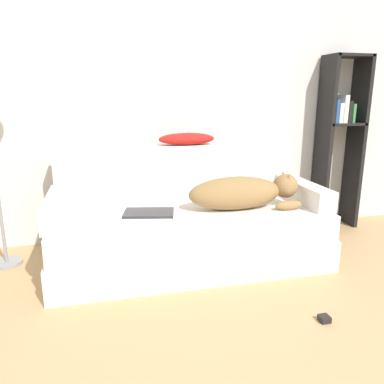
{
  "coord_description": "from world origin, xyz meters",
  "views": [
    {
      "loc": [
        -0.85,
        -0.36,
        1.25
      ],
      "look_at": [
        -0.23,
        2.18,
        0.58
      ],
      "focal_mm": 35.0,
      "sensor_mm": 36.0,
      "label": 1
    }
  ],
  "objects": [
    {
      "name": "bookshelf",
      "position": [
        1.35,
        2.75,
        0.91
      ],
      "size": [
        0.39,
        0.26,
        1.61
      ],
      "color": "black",
      "rests_on": "ground_plane"
    },
    {
      "name": "couch_arm_left",
      "position": [
        -1.16,
        2.27,
        0.5
      ],
      "size": [
        0.15,
        0.75,
        0.15
      ],
      "color": "silver",
      "rests_on": "couch"
    },
    {
      "name": "couch_arm_right",
      "position": [
        0.71,
        2.27,
        0.5
      ],
      "size": [
        0.15,
        0.75,
        0.15
      ],
      "color": "silver",
      "rests_on": "couch"
    },
    {
      "name": "power_adapter",
      "position": [
        0.33,
        1.29,
        0.02
      ],
      "size": [
        0.06,
        0.06,
        0.04
      ],
      "color": "black",
      "rests_on": "ground_plane"
    },
    {
      "name": "throw_pillow",
      "position": [
        -0.16,
        2.65,
        0.91
      ],
      "size": [
        0.47,
        0.19,
        0.1
      ],
      "color": "red",
      "rests_on": "couch_backrest"
    },
    {
      "name": "couch",
      "position": [
        -0.23,
        2.27,
        0.21
      ],
      "size": [
        2.02,
        0.94,
        0.43
      ],
      "color": "silver",
      "rests_on": "ground_plane"
    },
    {
      "name": "couch_backrest",
      "position": [
        -0.23,
        2.67,
        0.64
      ],
      "size": [
        1.98,
        0.15,
        0.43
      ],
      "color": "silver",
      "rests_on": "couch"
    },
    {
      "name": "dog",
      "position": [
        0.16,
        2.17,
        0.55
      ],
      "size": [
        0.86,
        0.29,
        0.27
      ],
      "color": "olive",
      "rests_on": "couch"
    },
    {
      "name": "laptop",
      "position": [
        -0.54,
        2.2,
        0.44
      ],
      "size": [
        0.39,
        0.29,
        0.02
      ],
      "rotation": [
        0.0,
        0.0,
        -0.21
      ],
      "color": "#2D2D30",
      "rests_on": "couch"
    },
    {
      "name": "wall_back",
      "position": [
        0.0,
        2.93,
        1.35
      ],
      "size": [
        7.64,
        0.06,
        2.7
      ],
      "color": "silver",
      "rests_on": "ground_plane"
    }
  ]
}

